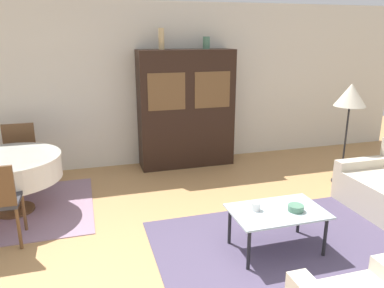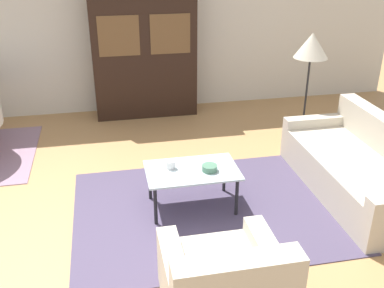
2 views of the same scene
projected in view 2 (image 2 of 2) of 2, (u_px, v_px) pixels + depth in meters
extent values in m
plane|color=tan|center=(116.00, 242.00, 4.29)|extent=(14.00, 14.00, 0.00)
cube|color=beige|center=(98.00, 28.00, 6.93)|extent=(10.00, 0.06, 2.70)
cube|color=#4C425B|center=(207.00, 209.00, 4.79)|extent=(2.79, 2.10, 0.01)
cube|color=beige|center=(356.00, 175.00, 5.03)|extent=(0.95, 2.10, 0.43)
cube|color=beige|center=(320.00, 121.00, 5.78)|extent=(0.95, 0.16, 0.12)
cube|color=beige|center=(238.00, 281.00, 2.96)|extent=(0.89, 0.20, 0.36)
cube|color=beige|center=(175.00, 268.00, 3.25)|extent=(0.16, 0.88, 0.12)
cube|color=beige|center=(271.00, 255.00, 3.38)|extent=(0.16, 0.88, 0.12)
cylinder|color=black|center=(156.00, 206.00, 4.46)|extent=(0.04, 0.04, 0.43)
cylinder|color=black|center=(237.00, 197.00, 4.61)|extent=(0.04, 0.04, 0.43)
cylinder|color=black|center=(150.00, 182.00, 4.89)|extent=(0.04, 0.04, 0.43)
cylinder|color=black|center=(224.00, 174.00, 5.04)|extent=(0.04, 0.04, 0.43)
cube|color=silver|center=(192.00, 170.00, 4.65)|extent=(0.96, 0.61, 0.02)
cube|color=black|center=(144.00, 54.00, 6.95)|extent=(1.58, 0.48, 1.95)
cube|color=brown|center=(119.00, 36.00, 6.52)|extent=(0.60, 0.01, 0.59)
cube|color=brown|center=(170.00, 34.00, 6.66)|extent=(0.60, 0.01, 0.59)
cylinder|color=black|center=(301.00, 138.00, 6.43)|extent=(0.28, 0.28, 0.02)
cylinder|color=black|center=(306.00, 98.00, 6.17)|extent=(0.03, 0.03, 1.18)
cone|color=beige|center=(312.00, 45.00, 5.86)|extent=(0.45, 0.45, 0.33)
cylinder|color=white|center=(171.00, 165.00, 4.66)|extent=(0.09, 0.09, 0.09)
cylinder|color=#4C7A60|center=(210.00, 168.00, 4.61)|extent=(0.16, 0.16, 0.06)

